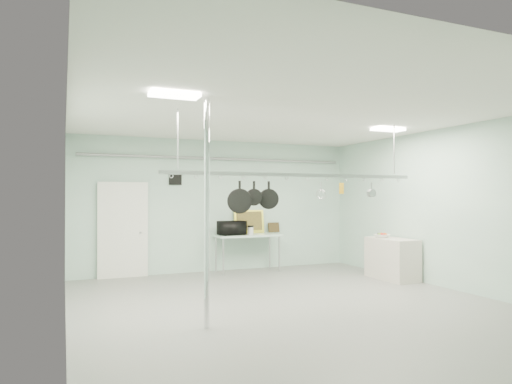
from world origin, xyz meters
name	(u,v)px	position (x,y,z in m)	size (l,w,h in m)	color
floor	(295,307)	(0.00, 0.00, 0.00)	(8.00, 8.00, 0.00)	gray
ceiling	(295,114)	(0.00, 0.00, 3.19)	(7.00, 8.00, 0.02)	silver
back_wall	(219,206)	(0.00, 3.99, 1.60)	(7.00, 0.02, 3.20)	silver
right_wall	(453,208)	(3.49, 0.00, 1.60)	(0.02, 8.00, 3.20)	silver
door	(123,231)	(-2.30, 3.94, 1.05)	(1.10, 0.10, 2.20)	silver
wall_vent	(175,179)	(-1.10, 3.97, 2.25)	(0.30, 0.04, 0.30)	black
conduit_pipe	(220,159)	(0.00, 3.90, 2.75)	(0.07, 0.07, 6.60)	gray
chrome_pole	(207,213)	(-1.70, -0.60, 1.60)	(0.08, 0.08, 3.20)	silver
prep_table	(248,237)	(0.60, 3.60, 0.83)	(1.60, 0.70, 0.91)	#AAC9B8
side_cabinet	(392,259)	(3.15, 1.40, 0.45)	(0.60, 1.20, 0.90)	beige
pot_rack	(297,173)	(0.20, 0.30, 2.23)	(4.80, 0.06, 1.00)	#B7B7BC
light_panel_left	(175,95)	(-2.20, -0.80, 3.16)	(0.65, 0.30, 0.05)	white
light_panel_right	(388,129)	(2.40, 0.60, 3.16)	(0.65, 0.30, 0.05)	white
microwave	(232,228)	(0.16, 3.53, 1.07)	(0.61, 0.41, 0.34)	black
coffee_canister	(250,231)	(0.62, 3.47, 1.00)	(0.14, 0.14, 0.18)	silver
painting_large	(249,222)	(0.76, 3.90, 1.20)	(0.78, 0.05, 0.58)	gold
painting_small	(274,227)	(1.44, 3.90, 1.03)	(0.30, 0.04, 0.25)	#382A13
fruit_bowl	(382,236)	(3.04, 1.61, 0.94)	(0.32, 0.32, 0.08)	white
skillet_left	(240,197)	(-0.87, 0.30, 1.82)	(0.41, 0.06, 0.54)	black
skillet_mid	(254,193)	(-0.61, 0.30, 1.89)	(0.28, 0.06, 0.40)	black
skillet_right	(269,195)	(-0.34, 0.30, 1.86)	(0.34, 0.06, 0.46)	black
whisk	(321,191)	(0.68, 0.30, 1.92)	(0.17, 0.17, 0.33)	#ADACB1
grater	(341,188)	(1.11, 0.30, 1.97)	(0.09, 0.02, 0.22)	yellow
saucepan	(371,190)	(1.77, 0.30, 1.94)	(0.15, 0.10, 0.29)	#AEAEB2
fruit_cluster	(382,234)	(3.04, 1.61, 0.98)	(0.24, 0.24, 0.09)	#B91112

